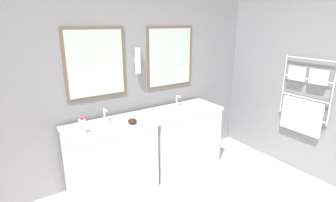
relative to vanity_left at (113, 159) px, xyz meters
The scene contains 9 objects.
wall_back 0.97m from the vanity_left, 57.05° to the left, with size 5.84×0.15×2.60m.
wall_right 2.64m from the vanity_left, 17.29° to the right, with size 0.13×3.96×2.60m.
vanity_left is the anchor object (origin of this frame).
vanity_right 1.06m from the vanity_left, ahead, with size 1.04×0.59×0.88m.
faucet_left 0.53m from the vanity_left, 90.00° to the left, with size 0.17×0.10×0.16m.
faucet_right 1.18m from the vanity_left, ahead, with size 0.17×0.10×0.16m.
toiletry_bottle 0.61m from the vanity_left, behind, with size 0.07×0.07×0.18m.
amenity_bowl 0.53m from the vanity_left, 20.39° to the right, with size 0.11×0.11×0.06m.
soap_dish 0.93m from the vanity_left, ahead, with size 0.10×0.07×0.04m.
Camera 1 is at (-1.24, -1.05, 2.00)m, focal length 28.00 mm.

